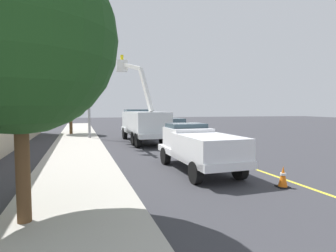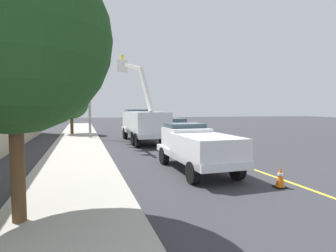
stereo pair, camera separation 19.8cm
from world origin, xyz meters
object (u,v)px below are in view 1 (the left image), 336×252
service_pickup_truck (198,146)px  passing_minivan (173,125)px  traffic_cone_leading (283,177)px  traffic_signal_mast (90,72)px  utility_bucket_truck (143,123)px  traffic_cone_mid_front (153,132)px

service_pickup_truck → passing_minivan: size_ratio=1.16×
traffic_cone_leading → traffic_signal_mast: size_ratio=0.10×
traffic_cone_leading → traffic_signal_mast: (14.45, 7.50, 5.34)m
traffic_signal_mast → traffic_cone_leading: bearing=-152.6°
service_pickup_truck → traffic_signal_mast: size_ratio=0.74×
utility_bucket_truck → traffic_cone_leading: 14.15m
utility_bucket_truck → passing_minivan: bearing=-32.3°
traffic_cone_leading → utility_bucket_truck: bearing=13.5°
passing_minivan → traffic_cone_leading: (-20.33, 0.90, -0.59)m
service_pickup_truck → traffic_cone_mid_front: service_pickup_truck is taller
utility_bucket_truck → traffic_cone_leading: (-13.71, -3.29, -1.24)m
passing_minivan → traffic_cone_leading: size_ratio=6.47×
passing_minivan → traffic_cone_mid_front: (-2.03, 2.60, -0.59)m
passing_minivan → traffic_signal_mast: traffic_signal_mast is taller
service_pickup_truck → traffic_cone_leading: service_pickup_truck is taller
traffic_cone_mid_front → traffic_cone_leading: bearing=-174.7°
passing_minivan → traffic_cone_mid_front: 3.35m
passing_minivan → traffic_signal_mast: size_ratio=0.64×
passing_minivan → traffic_cone_leading: passing_minivan is taller
service_pickup_truck → passing_minivan: (17.33, -3.04, -0.15)m
passing_minivan → utility_bucket_truck: bearing=147.7°
traffic_cone_leading → service_pickup_truck: bearing=35.5°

